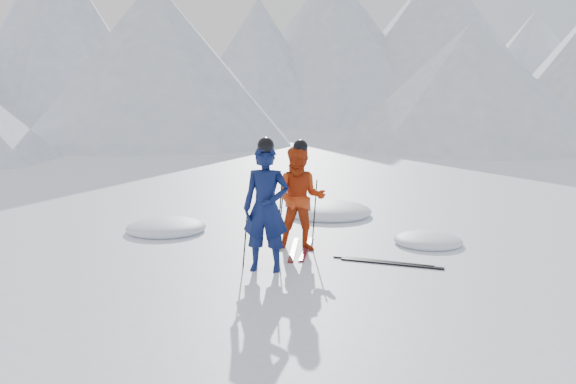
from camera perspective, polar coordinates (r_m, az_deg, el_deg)
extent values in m
plane|color=white|center=(10.72, 8.70, -5.97)|extent=(160.00, 160.00, 0.00)
cone|color=#B2BCD1|center=(51.01, -20.80, 13.54)|extent=(23.96, 23.96, 14.35)
cone|color=#B2BCD1|center=(61.09, -12.98, 11.94)|extent=(17.69, 17.69, 11.93)
cone|color=#B2BCD1|center=(53.91, -2.71, 11.98)|extent=(19.63, 19.63, 10.85)
cone|color=#B2BCD1|center=(58.18, 4.11, 13.39)|extent=(23.31, 23.31, 14.15)
cone|color=#B2BCD1|center=(60.22, 13.72, 13.36)|extent=(28.94, 28.94, 14.88)
cone|color=silver|center=(65.57, 21.91, 10.80)|extent=(24.45, 24.45, 10.76)
cone|color=#B2BCD1|center=(33.56, 16.61, 9.60)|extent=(14.00, 14.00, 6.50)
cone|color=#B2BCD1|center=(35.76, -12.21, 11.73)|extent=(16.00, 16.00, 9.00)
imported|color=#0B1544|center=(9.58, -2.07, -1.52)|extent=(0.86, 0.71, 2.01)
imported|color=#BA350E|center=(10.82, 1.15, -0.63)|extent=(1.09, 0.95, 1.88)
cylinder|color=black|center=(9.75, -3.94, -3.36)|extent=(0.13, 0.09, 1.34)
cylinder|color=black|center=(9.93, -0.86, -3.11)|extent=(0.13, 0.08, 1.34)
cylinder|color=black|center=(11.06, -0.65, -2.06)|extent=(0.12, 0.10, 1.25)
cylinder|color=black|center=(11.09, 2.50, -2.04)|extent=(0.12, 0.09, 1.25)
cube|color=black|center=(10.99, 0.52, -5.41)|extent=(0.54, 1.66, 0.03)
cube|color=black|center=(11.04, 1.75, -5.34)|extent=(0.65, 1.63, 0.03)
cube|color=black|center=(10.35, 8.84, -6.45)|extent=(1.46, 1.02, 0.03)
cube|color=black|center=(10.25, 9.65, -6.62)|extent=(1.49, 0.98, 0.03)
ellipsoid|color=white|center=(12.74, -11.32, -3.63)|extent=(1.62, 1.62, 0.36)
ellipsoid|color=white|center=(11.76, 12.96, -4.75)|extent=(1.28, 1.28, 0.28)
ellipsoid|color=white|center=(14.16, 3.84, -2.18)|extent=(1.98, 1.98, 0.44)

